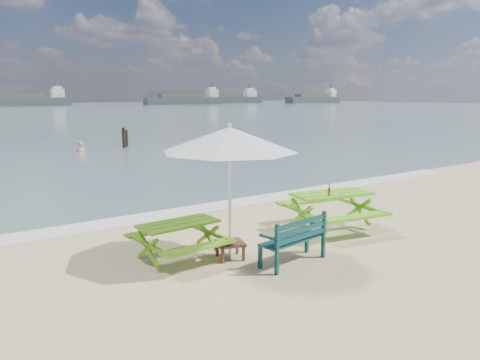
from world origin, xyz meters
TOP-DOWN VIEW (x-y plane):
  - foam_strip at (0.00, 4.60)m, footprint 22.00×0.90m
  - picnic_table_left at (-1.89, 1.54)m, footprint 1.53×1.69m
  - picnic_table_right at (1.77, 1.29)m, footprint 2.07×2.23m
  - park_bench at (-0.33, 0.20)m, footprint 1.41×0.64m
  - side_table at (-1.12, 1.02)m, footprint 0.61×0.61m
  - patio_umbrella at (-1.12, 1.02)m, footprint 3.06×3.06m
  - beer_bottle at (1.50, 1.11)m, footprint 0.06×0.06m
  - swimmer at (1.50, 18.99)m, footprint 0.65×0.44m
  - mooring_pilings at (4.22, 19.60)m, footprint 0.58×0.78m
  - cargo_ships at (50.08, 122.83)m, footprint 138.85×34.78m

SIDE VIEW (x-z plane):
  - swimmer at x=1.50m, z-range -1.15..0.56m
  - foam_strip at x=0.00m, z-range 0.00..0.01m
  - side_table at x=-1.12m, z-range 0.01..0.32m
  - park_bench at x=-0.33m, z-range -0.16..0.68m
  - picnic_table_left at x=-1.89m, z-range -0.01..0.68m
  - picnic_table_right at x=1.77m, z-range -0.02..0.82m
  - mooring_pilings at x=4.22m, z-range -0.24..1.11m
  - beer_bottle at x=1.50m, z-range 0.79..1.04m
  - cargo_ships at x=50.08m, z-range -1.02..3.38m
  - patio_umbrella at x=-1.12m, z-range 0.99..3.40m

